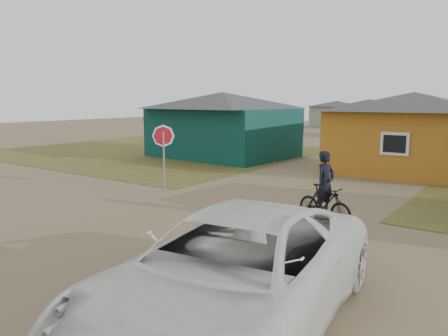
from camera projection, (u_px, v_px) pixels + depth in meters
The scene contains 9 objects.
ground at pixel (183, 232), 11.72m from camera, with size 120.00×120.00×0.00m, color #7B6547.
grass_nw at pixel (155, 151), 30.23m from camera, with size 20.00×18.00×0.00m, color brown.
house_teal at pixel (223, 124), 27.13m from camera, with size 8.93×7.08×4.00m.
house_yellow at pixel (412, 132), 21.16m from camera, with size 7.72×6.76×3.90m.
house_pale_west at pixel (369, 117), 42.11m from camera, with size 7.04×6.15×3.60m.
house_pale_north at pixel (336, 114), 56.37m from camera, with size 6.28×5.81×3.40m.
stop_sign at pixel (163, 143), 16.62m from camera, with size 0.82×0.29×2.59m.
cyclist at pixel (325, 197), 12.50m from camera, with size 1.93×1.00×2.10m.
vehicle at pixel (234, 274), 6.65m from camera, with size 3.01×6.52×1.81m, color silver.
Camera 1 is at (7.52, -8.52, 3.53)m, focal length 35.00 mm.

